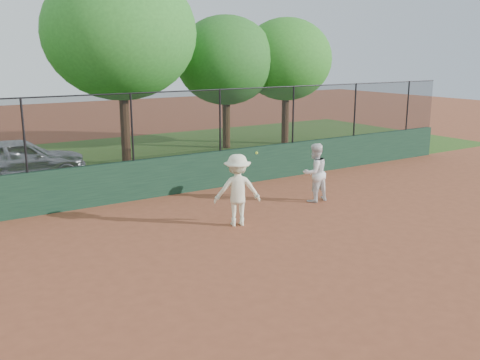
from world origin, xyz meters
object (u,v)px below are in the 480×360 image
player_second (315,173)px  tree_4 (286,60)px  tree_3 (226,61)px  parked_car (19,159)px  tree_2 (120,33)px  player_main (237,190)px

player_second → tree_4: 10.84m
tree_3 → tree_4: bearing=-11.4°
player_second → tree_4: (5.63, 8.71, 3.13)m
parked_car → tree_2: 6.01m
player_main → tree_3: (5.80, 9.97, 3.05)m
player_second → tree_4: bearing=-124.5°
tree_2 → tree_4: 8.36m
tree_2 → parked_car: bearing=-170.4°
player_second → tree_2: tree_2 is taller
player_main → tree_4: bearing=46.9°
player_second → tree_4: size_ratio=0.29×
player_second → tree_3: size_ratio=0.29×
player_second → tree_3: (2.66, 9.31, 3.10)m
player_second → tree_4: tree_4 is taller
tree_2 → tree_3: bearing=11.2°
player_second → player_main: bearing=10.3°
parked_car → player_second: player_second is taller
tree_3 → player_main: bearing=-120.2°
player_second → tree_3: 10.17m
parked_car → tree_3: bearing=-74.6°
parked_car → player_second: bearing=-133.1°
tree_2 → tree_3: (5.31, 1.05, -1.06)m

